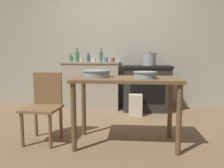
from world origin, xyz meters
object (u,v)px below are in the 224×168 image
object	(u,v)px
bottle_far_left	(88,58)
bottle_center_left	(71,59)
mixing_bowl_small	(96,73)
bottle_mid_left	(77,56)
work_table	(126,88)
cup_mid_right	(113,60)
cup_right	(106,60)
stock_pot	(149,59)
bottle_left	(101,56)
flour_sack	(135,105)
cup_center	(82,60)
stove	(146,88)
chair	(44,105)
mixing_bowl_large	(145,75)
cup_center_right	(94,60)

from	to	relation	value
bottle_far_left	bottle_center_left	distance (m)	0.37
mixing_bowl_small	bottle_mid_left	xyz separation A→B (m)	(-0.65, 1.75, 0.19)
work_table	cup_mid_right	distance (m)	1.64
mixing_bowl_small	bottle_center_left	distance (m)	1.99
work_table	mixing_bowl_small	xyz separation A→B (m)	(-0.35, 0.05, 0.17)
cup_mid_right	cup_right	distance (m)	0.18
stock_pot	mixing_bowl_small	size ratio (longest dim) A/B	0.79
cup_mid_right	bottle_far_left	bearing A→B (deg)	156.89
work_table	bottle_left	xyz separation A→B (m)	(-0.53, 1.83, 0.36)
flour_sack	cup_center	distance (m)	1.35
stock_pot	cup_center	bearing A→B (deg)	-178.57
stove	stock_pot	bearing A→B (deg)	34.58
bottle_far_left	chair	bearing A→B (deg)	-96.66
stove	stock_pot	world-z (taller)	stock_pot
mixing_bowl_large	cup_right	xyz separation A→B (m)	(-0.62, 1.77, 0.13)
cup_right	chair	bearing A→B (deg)	-108.62
mixing_bowl_small	bottle_left	distance (m)	1.80
work_table	cup_center_right	xyz separation A→B (m)	(-0.65, 1.72, 0.29)
mixing_bowl_large	bottle_far_left	distance (m)	2.11
mixing_bowl_small	bottle_far_left	distance (m)	1.80
work_table	bottle_center_left	size ratio (longest dim) A/B	7.36
bottle_far_left	cup_center_right	xyz separation A→B (m)	(0.12, -0.08, -0.03)
flour_sack	bottle_left	size ratio (longest dim) A/B	1.37
mixing_bowl_large	chair	bearing A→B (deg)	175.31
chair	cup_right	xyz separation A→B (m)	(0.56, 1.68, 0.51)
bottle_left	bottle_center_left	xyz separation A→B (m)	(-0.61, 0.03, -0.04)
bottle_left	stove	bearing A→B (deg)	-9.11
bottle_left	cup_center_right	size ratio (longest dim) A/B	3.39
mixing_bowl_large	bottle_far_left	size ratio (longest dim) A/B	1.44
mixing_bowl_large	bottle_mid_left	xyz separation A→B (m)	(-1.21, 1.87, 0.19)
stock_pot	cup_mid_right	bearing A→B (deg)	-168.54
cup_center	bottle_mid_left	bearing A→B (deg)	138.06
bottle_mid_left	stove	bearing A→B (deg)	-4.80
bottle_mid_left	flour_sack	bearing A→B (deg)	-26.83
stove	cup_center_right	xyz separation A→B (m)	(-1.00, 0.03, 0.52)
flour_sack	stock_pot	bearing A→B (deg)	62.16
mixing_bowl_small	cup_center_right	distance (m)	1.70
work_table	bottle_left	world-z (taller)	bottle_left
chair	cup_center	distance (m)	1.74
stove	chair	xyz separation A→B (m)	(-1.33, -1.65, 0.02)
mixing_bowl_large	mixing_bowl_small	bearing A→B (deg)	168.35
flour_sack	cup_center	bearing A→B (deg)	155.36
chair	cup_center_right	bearing A→B (deg)	81.70
stove	cup_mid_right	size ratio (longest dim) A/B	10.60
mixing_bowl_small	bottle_far_left	bearing A→B (deg)	103.75
mixing_bowl_large	cup_mid_right	world-z (taller)	cup_mid_right
mixing_bowl_small	cup_right	distance (m)	1.67
cup_center	cup_mid_right	world-z (taller)	cup_mid_right
stove	bottle_left	world-z (taller)	bottle_left
work_table	chair	size ratio (longest dim) A/B	1.45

